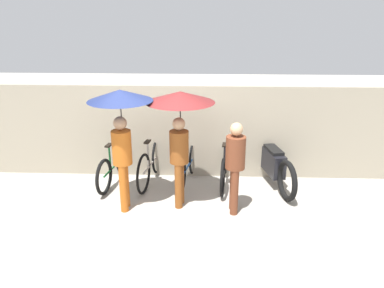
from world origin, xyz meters
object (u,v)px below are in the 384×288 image
Objects in this scene: pedestrian_trailing at (235,162)px; parked_bicycle_0 at (114,166)px; parked_bicycle_1 at (151,163)px; pedestrian_center at (180,114)px; parked_bicycle_3 at (225,166)px; pedestrian_leading at (121,116)px; motorcycle at (273,163)px; parked_bicycle_2 at (188,166)px.

parked_bicycle_0 is at bearing 154.09° from pedestrian_trailing.
parked_bicycle_1 is 1.61m from pedestrian_center.
parked_bicycle_3 is at bearing 52.27° from pedestrian_center.
pedestrian_leading reaches higher than motorcycle.
parked_bicycle_3 is 0.87× the size of pedestrian_center.
pedestrian_leading is at bearing 171.37° from parked_bicycle_1.
parked_bicycle_2 is 0.83× the size of motorcycle.
pedestrian_leading is at bearing -163.26° from pedestrian_center.
parked_bicycle_0 is 2.00m from pedestrian_center.
parked_bicycle_0 is at bearing 103.28° from parked_bicycle_1.
motorcycle is at bearing -81.09° from parked_bicycle_3.
pedestrian_center is 1.19m from pedestrian_trailing.
parked_bicycle_1 is at bearing -76.82° from parked_bicycle_0.
motorcycle is at bearing 18.15° from pedestrian_leading.
parked_bicycle_2 is at bearing 80.68° from motorcycle.
pedestrian_trailing is 0.74× the size of motorcycle.
parked_bicycle_2 is (0.72, -0.05, -0.03)m from parked_bicycle_1.
parked_bicycle_0 reaches higher than motorcycle.
parked_bicycle_1 is 1.44m from parked_bicycle_3.
pedestrian_leading is 1.30× the size of pedestrian_trailing.
parked_bicycle_0 is at bearing 157.44° from pedestrian_center.
motorcycle is at bearing -80.93° from parked_bicycle_1.
pedestrian_trailing is at bearing -131.23° from parked_bicycle_2.
parked_bicycle_2 is at bearing 99.72° from parked_bicycle_3.
pedestrian_center is at bearing -134.03° from parked_bicycle_1.
pedestrian_leading reaches higher than parked_bicycle_0.
parked_bicycle_2 is 1.44m from pedestrian_trailing.
parked_bicycle_2 is 1.47m from pedestrian_center.
parked_bicycle_1 is at bearing 96.39° from parked_bicycle_2.
parked_bicycle_2 is at bearing 90.66° from pedestrian_center.
pedestrian_center is (0.64, -0.82, 1.22)m from parked_bicycle_1.
pedestrian_leading is at bearing 175.23° from pedestrian_trailing.
pedestrian_center is (0.94, 0.16, -0.00)m from pedestrian_leading.
pedestrian_center is at bearing 7.16° from pedestrian_leading.
parked_bicycle_1 is at bearing 70.28° from pedestrian_leading.
parked_bicycle_2 is at bearing 126.97° from pedestrian_trailing.
pedestrian_trailing reaches higher than parked_bicycle_0.
pedestrian_trailing reaches higher than parked_bicycle_2.
parked_bicycle_2 is 1.65m from motorcycle.
parked_bicycle_3 is 0.84× the size of pedestrian_leading.
parked_bicycle_0 is 0.72m from parked_bicycle_1.
pedestrian_trailing is at bearing -10.24° from pedestrian_center.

